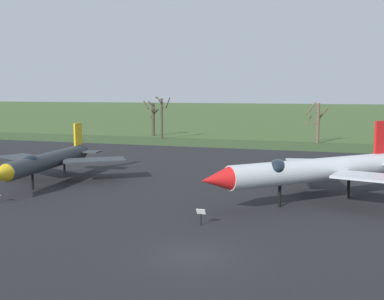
# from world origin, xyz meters

# --- Properties ---
(ground_plane) EXTENTS (600.00, 600.00, 0.00)m
(ground_plane) POSITION_xyz_m (0.00, 0.00, 0.00)
(ground_plane) COLOR #425B2D
(asphalt_apron) EXTENTS (108.26, 54.14, 0.05)m
(asphalt_apron) POSITION_xyz_m (0.00, 16.24, 0.03)
(asphalt_apron) COLOR black
(asphalt_apron) RESTS_ON ground
(grass_verge_strip) EXTENTS (168.26, 12.00, 0.06)m
(grass_verge_strip) POSITION_xyz_m (0.00, 49.31, 0.03)
(grass_verge_strip) COLOR #344B26
(grass_verge_strip) RESTS_ON ground
(jet_fighter_front_left) EXTENTS (14.16, 13.84, 5.83)m
(jet_fighter_front_left) POSITION_xyz_m (4.96, 13.20, 2.47)
(jet_fighter_front_left) COLOR silver
(jet_fighter_front_left) RESTS_ON ground
(info_placard_front_left) EXTENTS (0.56, 0.22, 1.07)m
(info_placard_front_left) POSITION_xyz_m (-1.06, 5.16, 0.67)
(info_placard_front_left) COLOR black
(info_placard_front_left) RESTS_ON ground
(jet_fighter_front_right) EXTENTS (12.89, 15.55, 5.00)m
(jet_fighter_front_right) POSITION_xyz_m (-17.48, 13.08, 2.11)
(jet_fighter_front_right) COLOR #33383D
(jet_fighter_front_right) RESTS_ON ground
(bare_tree_far_left) EXTENTS (2.91, 2.93, 6.44)m
(bare_tree_far_left) POSITION_xyz_m (-26.14, 57.90, 3.35)
(bare_tree_far_left) COLOR #42382D
(bare_tree_far_left) RESTS_ON ground
(bare_tree_left_of_center) EXTENTS (2.59, 2.61, 7.28)m
(bare_tree_left_of_center) POSITION_xyz_m (-22.55, 53.41, 3.87)
(bare_tree_left_of_center) COLOR #42382D
(bare_tree_left_of_center) RESTS_ON ground
(bare_tree_center) EXTENTS (3.53, 3.24, 6.46)m
(bare_tree_center) POSITION_xyz_m (3.22, 54.52, 3.45)
(bare_tree_center) COLOR brown
(bare_tree_center) RESTS_ON ground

